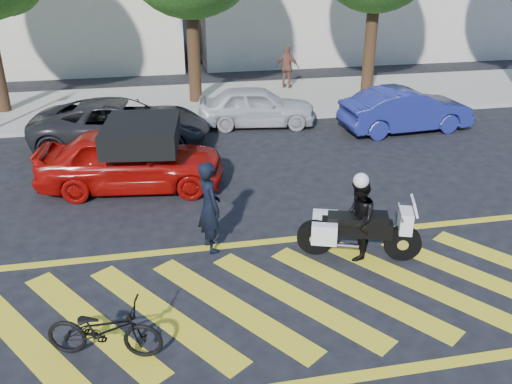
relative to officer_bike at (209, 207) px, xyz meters
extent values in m
plane|color=black|center=(0.69, -1.87, -0.90)|extent=(90.00, 90.00, 0.00)
cube|color=#9E998E|center=(0.69, 10.13, -0.82)|extent=(60.00, 5.00, 0.15)
cube|color=yellow|center=(-3.21, -1.87, -0.89)|extent=(2.43, 3.21, 0.01)
cube|color=yellow|center=(-2.11, -1.87, -0.89)|extent=(2.43, 3.21, 0.01)
cube|color=yellow|center=(-1.01, -1.87, -0.89)|extent=(2.43, 3.21, 0.01)
cube|color=yellow|center=(0.09, -1.87, -0.89)|extent=(2.43, 3.21, 0.01)
cube|color=yellow|center=(1.19, -1.87, -0.89)|extent=(2.43, 3.21, 0.01)
cube|color=yellow|center=(2.29, -1.87, -0.89)|extent=(2.43, 3.21, 0.01)
cube|color=yellow|center=(3.39, -1.87, -0.89)|extent=(2.43, 3.21, 0.01)
cube|color=yellow|center=(4.49, -1.87, -0.89)|extent=(2.43, 3.21, 0.01)
cube|color=yellow|center=(0.69, 0.03, -0.89)|extent=(12.00, 0.20, 0.01)
cylinder|color=black|center=(0.69, 10.13, 1.10)|extent=(0.44, 0.44, 4.00)
cylinder|color=black|center=(7.19, 10.13, 1.10)|extent=(0.44, 0.44, 4.00)
imported|color=black|center=(0.00, 0.00, 0.00)|extent=(0.59, 0.75, 1.80)
imported|color=black|center=(-1.82, -2.64, -0.46)|extent=(1.76, 0.99, 0.87)
cylinder|color=black|center=(1.91, -0.55, -0.56)|extent=(0.69, 0.36, 0.68)
cylinder|color=silver|center=(1.91, -0.55, -0.56)|extent=(0.25, 0.22, 0.21)
cylinder|color=black|center=(3.43, -1.07, -0.56)|extent=(0.69, 0.36, 0.68)
cylinder|color=silver|center=(3.43, -1.07, -0.56)|extent=(0.25, 0.22, 0.21)
cube|color=black|center=(2.62, -0.79, -0.30)|extent=(1.31, 0.67, 0.31)
cube|color=black|center=(2.92, -0.89, -0.09)|extent=(0.54, 0.44, 0.23)
cube|color=black|center=(2.38, -0.71, -0.11)|extent=(0.65, 0.52, 0.12)
cube|color=silver|center=(3.43, -1.07, -0.09)|extent=(0.36, 0.48, 0.41)
cube|color=silver|center=(2.16, -0.35, -0.33)|extent=(0.50, 0.33, 0.39)
cube|color=silver|center=(1.98, -0.86, -0.33)|extent=(0.50, 0.33, 0.39)
imported|color=black|center=(2.62, -0.81, -0.11)|extent=(0.81, 0.91, 1.57)
imported|color=#A40B07|center=(-1.48, 3.18, -0.16)|extent=(4.51, 2.27, 1.47)
imported|color=black|center=(-1.77, 6.10, -0.21)|extent=(5.15, 2.78, 1.37)
imported|color=#B7B8BC|center=(2.37, 7.33, -0.27)|extent=(3.88, 1.99, 1.26)
imported|color=navy|center=(6.78, 5.93, -0.24)|extent=(4.12, 1.69, 1.33)
imported|color=brown|center=(4.38, 11.32, 0.05)|extent=(1.00, 0.83, 1.59)
camera|label=1|loc=(-0.91, -9.02, 4.52)|focal=38.00mm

